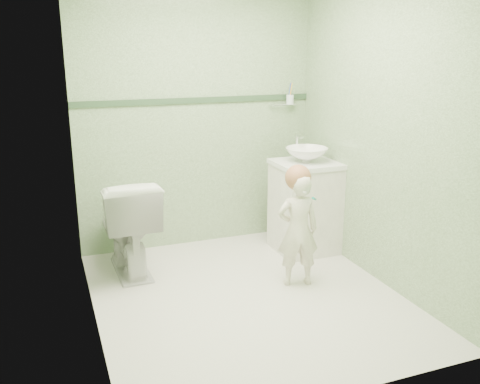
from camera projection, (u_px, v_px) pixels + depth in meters
name	position (u px, v px, depth m)	size (l,w,h in m)	color
ground	(247.00, 297.00, 3.95)	(2.50, 2.50, 0.00)	beige
room_shell	(248.00, 139.00, 3.62)	(2.50, 2.54, 2.40)	gray
trim_stripe	(197.00, 100.00, 4.69)	(2.20, 0.02, 0.05)	#2E492F
vanity	(305.00, 208.00, 4.76)	(0.52, 0.50, 0.80)	silver
counter	(306.00, 164.00, 4.65)	(0.54, 0.52, 0.04)	white
basin	(307.00, 155.00, 4.62)	(0.37, 0.37, 0.13)	white
faucet	(297.00, 142.00, 4.77)	(0.03, 0.13, 0.18)	silver
cup_holder	(289.00, 99.00, 4.96)	(0.26, 0.07, 0.21)	silver
toilet	(128.00, 225.00, 4.30)	(0.45, 0.79, 0.81)	white
toddler	(298.00, 230.00, 4.05)	(0.33, 0.22, 0.90)	white
hair_cap	(298.00, 178.00, 3.96)	(0.20, 0.20, 0.20)	#A06542
teal_toothbrush	(313.00, 198.00, 3.86)	(0.11, 0.14, 0.08)	#108B7D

